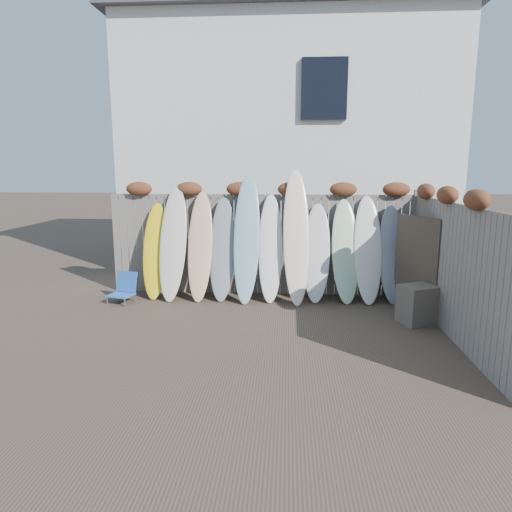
# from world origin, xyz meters

# --- Properties ---
(ground) EXTENTS (80.00, 80.00, 0.00)m
(ground) POSITION_xyz_m (0.00, 0.00, 0.00)
(ground) COLOR #493A2D
(back_fence) EXTENTS (6.05, 0.28, 2.24)m
(back_fence) POSITION_xyz_m (0.06, 2.39, 1.18)
(back_fence) COLOR slate
(back_fence) RESTS_ON ground
(right_fence) EXTENTS (0.28, 4.40, 2.24)m
(right_fence) POSITION_xyz_m (2.99, 0.25, 1.14)
(right_fence) COLOR slate
(right_fence) RESTS_ON ground
(house) EXTENTS (8.50, 5.50, 6.33)m
(house) POSITION_xyz_m (0.50, 6.50, 3.20)
(house) COLOR silver
(house) RESTS_ON ground
(beach_chair) EXTENTS (0.53, 0.55, 0.57)m
(beach_chair) POSITION_xyz_m (-2.54, 1.61, 0.26)
(beach_chair) COLOR blue
(beach_chair) RESTS_ON ground
(wooden_crate) EXTENTS (0.67, 0.63, 0.63)m
(wooden_crate) POSITION_xyz_m (2.68, 0.77, 0.31)
(wooden_crate) COLOR #745E57
(wooden_crate) RESTS_ON ground
(lattice_panel) EXTENTS (0.47, 1.06, 1.69)m
(lattice_panel) POSITION_xyz_m (2.77, 1.34, 0.85)
(lattice_panel) COLOR brown
(lattice_panel) RESTS_ON ground
(surfboard_0) EXTENTS (0.48, 0.66, 1.84)m
(surfboard_0) POSITION_xyz_m (-2.03, 2.02, 0.92)
(surfboard_0) COLOR yellow
(surfboard_0) RESTS_ON ground
(surfboard_1) EXTENTS (0.58, 0.80, 2.16)m
(surfboard_1) POSITION_xyz_m (-1.65, 1.95, 1.08)
(surfboard_1) COLOR beige
(surfboard_1) RESTS_ON ground
(surfboard_2) EXTENTS (0.49, 0.74, 2.07)m
(surfboard_2) POSITION_xyz_m (-1.13, 1.95, 1.03)
(surfboard_2) COLOR #F7B982
(surfboard_2) RESTS_ON ground
(surfboard_3) EXTENTS (0.51, 0.70, 1.95)m
(surfboard_3) POSITION_xyz_m (-0.70, 1.99, 0.98)
(surfboard_3) COLOR gray
(surfboard_3) RESTS_ON ground
(surfboard_4) EXTENTS (0.52, 0.86, 2.41)m
(surfboard_4) POSITION_xyz_m (-0.23, 1.92, 1.20)
(surfboard_4) COLOR #87B2C3
(surfboard_4) RESTS_ON ground
(surfboard_5) EXTENTS (0.47, 0.72, 2.01)m
(surfboard_5) POSITION_xyz_m (0.22, 1.98, 1.01)
(surfboard_5) COLOR white
(surfboard_5) RESTS_ON ground
(surfboard_6) EXTENTS (0.56, 0.90, 2.49)m
(surfboard_6) POSITION_xyz_m (0.71, 1.91, 1.25)
(surfboard_6) COLOR #F6E0C8
(surfboard_6) RESTS_ON ground
(surfboard_7) EXTENTS (0.56, 0.70, 1.84)m
(surfboard_7) POSITION_xyz_m (1.10, 2.02, 0.92)
(surfboard_7) COLOR silver
(surfboard_7) RESTS_ON ground
(surfboard_8) EXTENTS (0.58, 0.73, 1.93)m
(surfboard_8) POSITION_xyz_m (1.64, 2.00, 0.97)
(surfboard_8) COLOR #BBDDB3
(surfboard_8) RESTS_ON ground
(surfboard_9) EXTENTS (0.55, 0.73, 2.00)m
(surfboard_9) POSITION_xyz_m (2.06, 1.99, 1.00)
(surfboard_9) COLOR silver
(surfboard_9) RESTS_ON ground
(surfboard_10) EXTENTS (0.54, 0.68, 1.82)m
(surfboard_10) POSITION_xyz_m (2.51, 2.02, 0.91)
(surfboard_10) COLOR gray
(surfboard_10) RESTS_ON ground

